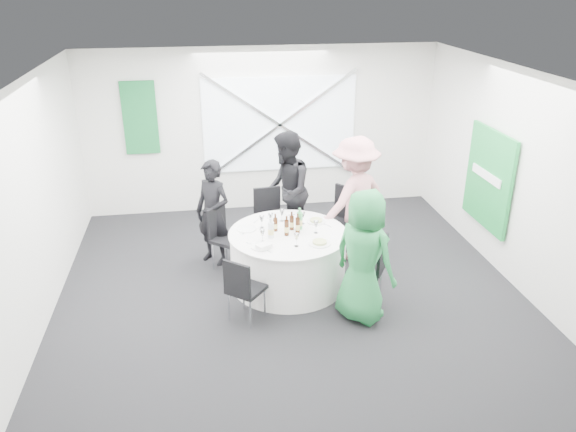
{
  "coord_description": "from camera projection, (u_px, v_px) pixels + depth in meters",
  "views": [
    {
      "loc": [
        -1.05,
        -6.33,
        3.88
      ],
      "look_at": [
        0.0,
        0.2,
        1.0
      ],
      "focal_mm": 35.0,
      "sensor_mm": 36.0,
      "label": 1
    }
  ],
  "objects": [
    {
      "name": "knife_b",
      "position": [
        271.0,
        217.0,
        7.79
      ],
      "size": [
        0.15,
        0.02,
        0.01
      ],
      "primitive_type": "cube",
      "rotation": [
        0.0,
        0.0,
        1.54
      ],
      "color": "silver",
      "rests_on": "banquet_table"
    },
    {
      "name": "beer_bottle_a",
      "position": [
        275.0,
        225.0,
        7.34
      ],
      "size": [
        0.06,
        0.06,
        0.24
      ],
      "color": "#3D1C0B",
      "rests_on": "banquet_table"
    },
    {
      "name": "window_brace_b",
      "position": [
        280.0,
        125.0,
        9.52
      ],
      "size": [
        2.63,
        0.05,
        1.84
      ],
      "primitive_type": "cube",
      "rotation": [
        0.0,
        -0.97,
        0.0
      ],
      "color": "silver",
      "rests_on": "window_panel"
    },
    {
      "name": "window_panel",
      "position": [
        280.0,
        124.0,
        9.56
      ],
      "size": [
        2.6,
        0.03,
        1.6
      ],
      "primitive_type": "cube",
      "color": "white",
      "rests_on": "wall_back"
    },
    {
      "name": "chair_front_right",
      "position": [
        373.0,
        264.0,
        7.0
      ],
      "size": [
        0.57,
        0.57,
        0.91
      ],
      "rotation": [
        0.0,
        0.0,
        4.16
      ],
      "color": "black",
      "rests_on": "floor"
    },
    {
      "name": "wine_glass_d",
      "position": [
        262.0,
        219.0,
        7.41
      ],
      "size": [
        0.07,
        0.07,
        0.17
      ],
      "color": "white",
      "rests_on": "banquet_table"
    },
    {
      "name": "plate_back_left",
      "position": [
        246.0,
        229.0,
        7.41
      ],
      "size": [
        0.26,
        0.26,
        0.01
      ],
      "color": "white",
      "rests_on": "banquet_table"
    },
    {
      "name": "fork_d",
      "position": [
        250.0,
        244.0,
        7.01
      ],
      "size": [
        0.11,
        0.12,
        0.01
      ],
      "primitive_type": "cube",
      "rotation": [
        0.0,
        0.0,
        -2.4
      ],
      "color": "silver",
      "rests_on": "banquet_table"
    },
    {
      "name": "wall_back",
      "position": [
        262.0,
        130.0,
        9.59
      ],
      "size": [
        6.0,
        0.0,
        6.0
      ],
      "primitive_type": "plane",
      "rotation": [
        1.57,
        0.0,
        0.0
      ],
      "color": "silver",
      "rests_on": "floor"
    },
    {
      "name": "chair_back_left",
      "position": [
        224.0,
        232.0,
        7.86
      ],
      "size": [
        0.58,
        0.58,
        0.91
      ],
      "rotation": [
        0.0,
        0.0,
        0.91
      ],
      "color": "black",
      "rests_on": "floor"
    },
    {
      "name": "fork_c",
      "position": [
        256.0,
        221.0,
        7.66
      ],
      "size": [
        0.09,
        0.13,
        0.01
      ],
      "primitive_type": "cube",
      "rotation": [
        0.0,
        0.0,
        2.56
      ],
      "color": "silver",
      "rests_on": "banquet_table"
    },
    {
      "name": "person_man_back_left",
      "position": [
        213.0,
        213.0,
        7.91
      ],
      "size": [
        0.66,
        0.64,
        1.53
      ],
      "primitive_type": "imported",
      "rotation": [
        0.0,
        0.0,
        -0.71
      ],
      "color": "black",
      "rests_on": "floor"
    },
    {
      "name": "green_water_bottle",
      "position": [
        300.0,
        221.0,
        7.38
      ],
      "size": [
        0.08,
        0.08,
        0.3
      ],
      "color": "#3DA055",
      "rests_on": "banquet_table"
    },
    {
      "name": "plate_back_right",
      "position": [
        316.0,
        221.0,
        7.63
      ],
      "size": [
        0.25,
        0.25,
        0.04
      ],
      "color": "white",
      "rests_on": "banquet_table"
    },
    {
      "name": "green_banner",
      "position": [
        140.0,
        118.0,
        9.13
      ],
      "size": [
        0.55,
        0.04,
        1.2
      ],
      "primitive_type": "cube",
      "color": "#156A2F",
      "rests_on": "wall_back"
    },
    {
      "name": "plate_front_left",
      "position": [
        261.0,
        247.0,
        6.93
      ],
      "size": [
        0.26,
        0.26,
        0.01
      ],
      "color": "white",
      "rests_on": "banquet_table"
    },
    {
      "name": "plate_front_right",
      "position": [
        320.0,
        243.0,
        7.01
      ],
      "size": [
        0.27,
        0.27,
        0.04
      ],
      "color": "white",
      "rests_on": "banquet_table"
    },
    {
      "name": "ceiling",
      "position": [
        291.0,
        77.0,
        6.32
      ],
      "size": [
        6.0,
        6.0,
        0.0
      ],
      "primitive_type": "plane",
      "rotation": [
        3.14,
        0.0,
        0.0
      ],
      "color": "silver",
      "rests_on": "wall_back"
    },
    {
      "name": "wall_left",
      "position": [
        33.0,
        208.0,
        6.44
      ],
      "size": [
        0.0,
        6.0,
        6.0
      ],
      "primitive_type": "plane",
      "rotation": [
        1.57,
        0.0,
        1.57
      ],
      "color": "silver",
      "rests_on": "floor"
    },
    {
      "name": "wine_glass_f",
      "position": [
        282.0,
        213.0,
        7.61
      ],
      "size": [
        0.07,
        0.07,
        0.17
      ],
      "color": "white",
      "rests_on": "banquet_table"
    },
    {
      "name": "wall_front",
      "position": [
        357.0,
        336.0,
        4.16
      ],
      "size": [
        6.0,
        0.0,
        6.0
      ],
      "primitive_type": "plane",
      "rotation": [
        -1.57,
        0.0,
        0.0
      ],
      "color": "silver",
      "rests_on": "floor"
    },
    {
      "name": "wine_glass_e",
      "position": [
        297.0,
        237.0,
        6.91
      ],
      "size": [
        0.07,
        0.07,
        0.17
      ],
      "color": "white",
      "rests_on": "banquet_table"
    },
    {
      "name": "beer_bottle_b",
      "position": [
        292.0,
        223.0,
        7.37
      ],
      "size": [
        0.06,
        0.06,
        0.25
      ],
      "color": "#3D1C0B",
      "rests_on": "banquet_table"
    },
    {
      "name": "chair_back",
      "position": [
        269.0,
        214.0,
        8.39
      ],
      "size": [
        0.47,
        0.48,
        0.94
      ],
      "rotation": [
        0.0,
        0.0,
        0.1
      ],
      "color": "black",
      "rests_on": "floor"
    },
    {
      "name": "knife_d",
      "position": [
        268.0,
        251.0,
        6.83
      ],
      "size": [
        0.1,
        0.13,
        0.01
      ],
      "primitive_type": "cube",
      "rotation": [
        0.0,
        0.0,
        -2.47
      ],
      "color": "silver",
      "rests_on": "banquet_table"
    },
    {
      "name": "green_sign",
      "position": [
        488.0,
        179.0,
        7.93
      ],
      "size": [
        0.05,
        1.2,
        1.4
      ],
      "primitive_type": "cube",
      "color": "#198B39",
      "rests_on": "wall_right"
    },
    {
      "name": "wine_glass_c",
      "position": [
        303.0,
        215.0,
        7.53
      ],
      "size": [
        0.07,
        0.07,
        0.17
      ],
      "color": "white",
      "rests_on": "banquet_table"
    },
    {
      "name": "fork_b",
      "position": [
        290.0,
        215.0,
        7.84
      ],
      "size": [
        0.15,
        0.03,
        0.01
      ],
      "primitive_type": "cube",
      "rotation": [
        0.0,
        0.0,
        1.67
      ],
      "color": "silver",
      "rests_on": "banquet_table"
    },
    {
      "name": "fork_a",
      "position": [
        327.0,
        225.0,
        7.52
      ],
      "size": [
        0.09,
        0.14,
        0.01
      ],
      "primitive_type": "cube",
      "rotation": [
        0.0,
        0.0,
        0.55
      ],
      "color": "silver",
      "rests_on": "banquet_table"
    },
    {
      "name": "beer_bottle_c",
      "position": [
        298.0,
        226.0,
        7.27
      ],
      "size": [
        0.06,
        0.06,
        0.27
      ],
      "color": "#3D1C0B",
      "rests_on": "banquet_table"
    },
    {
      "name": "napkin",
      "position": [
        264.0,
        246.0,
        6.87
      ],
      "size": [
        0.21,
        0.19,
        0.05
      ],
      "primitive_type": "cube",
      "rotation": [
        0.0,
        0.0,
        0.57
      ],
      "color": "silver",
      "rests_on": "plate_front_left"
    },
    {
      "name": "floor",
      "position": [
        290.0,
        291.0,
        7.43
      ],
      "size": [
        6.0,
        6.0,
        0.0
      ],
      "primitive_type": "plane",
      "color": "black",
      "rests_on": "ground"
    },
    {
      "name": "beer_bottle_d",
      "position": [
        287.0,
        228.0,
        7.21
      ],
      "size": [
        0.06,
        0.06,
        0.27
      ],
      "color": "#3D1C0B",
      "rests_on": "banquet_table"
    },
    {
      "name": "wall_right",
      "position": [
        517.0,
        179.0,
        7.31
      ],
      "size": [
        0.0,
        6.0,
        6.0
      ],
      "primitive_type": "plane",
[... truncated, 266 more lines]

